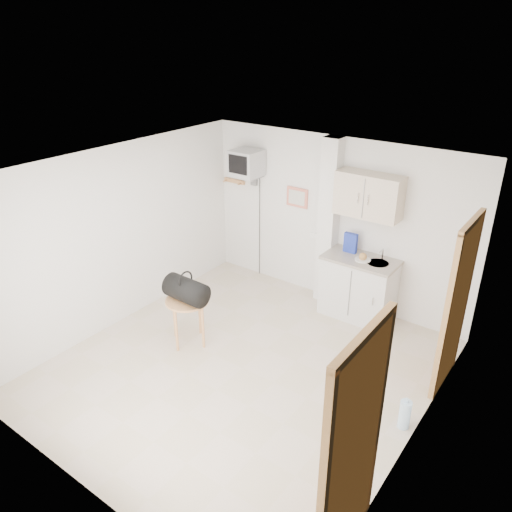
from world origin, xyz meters
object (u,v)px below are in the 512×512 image
Objects in this scene: crt_television at (247,164)px; duffel_bag at (186,290)px; water_bottle at (405,414)px; round_table at (187,306)px.

crt_television reaches higher than duffel_bag.
duffel_bag reaches higher than water_bottle.
crt_television is 2.48m from round_table.
water_bottle is (3.43, -1.80, -1.77)m from crt_television.
water_bottle is at bearing 3.56° from round_table.
round_table is 1.73× the size of water_bottle.
round_table is at bearing -75.31° from crt_television.
crt_television is 5.76× the size of water_bottle.
crt_television is 2.37m from duffel_bag.
crt_television reaches higher than round_table.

